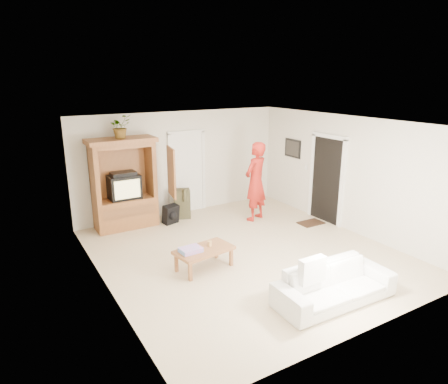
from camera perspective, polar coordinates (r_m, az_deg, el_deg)
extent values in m
plane|color=tan|center=(8.14, 3.07, -8.68)|extent=(6.00, 6.00, 0.00)
plane|color=white|center=(7.43, 3.37, 9.84)|extent=(6.00, 6.00, 0.00)
plane|color=silver|center=(10.23, -6.17, 4.15)|extent=(5.50, 0.00, 5.50)
plane|color=silver|center=(5.59, 20.68, -7.18)|extent=(5.50, 0.00, 5.50)
plane|color=silver|center=(6.62, -17.02, -3.20)|extent=(0.00, 6.00, 6.00)
plane|color=silver|center=(9.45, 17.24, 2.49)|extent=(0.00, 6.00, 6.00)
cube|color=#98592F|center=(9.63, -13.81, -2.88)|extent=(1.40, 0.60, 0.70)
cube|color=#98592F|center=(9.22, -18.06, 2.09)|extent=(0.10, 0.60, 1.20)
cube|color=#98592F|center=(9.57, -10.47, 3.12)|extent=(0.10, 0.60, 1.20)
cube|color=#98592F|center=(9.63, -14.66, 2.94)|extent=(1.40, 0.06, 1.20)
cube|color=#98592F|center=(9.25, -14.47, 6.54)|extent=(1.40, 0.60, 0.10)
cube|color=#98592F|center=(9.23, -14.52, 7.15)|extent=(1.52, 0.68, 0.10)
cube|color=#98592F|center=(9.26, -7.54, 2.82)|extent=(0.16, 0.67, 1.15)
cube|color=black|center=(9.48, -14.11, 0.75)|extent=(0.70, 0.52, 0.55)
cube|color=tan|center=(9.23, -13.62, 0.37)|extent=(0.58, 0.02, 0.42)
cube|color=black|center=(9.37, -14.19, 2.57)|extent=(0.55, 0.35, 0.08)
cube|color=#925D32|center=(9.34, -13.33, -2.80)|extent=(1.19, 0.03, 0.25)
cube|color=white|center=(10.33, -5.30, 2.69)|extent=(0.85, 0.05, 2.04)
cube|color=black|center=(9.89, 14.46, 1.64)|extent=(0.05, 0.90, 2.04)
cube|color=black|center=(10.71, 9.80, 6.18)|extent=(0.03, 0.60, 0.48)
cube|color=#382316|center=(9.91, 12.30, -4.33)|extent=(0.60, 0.40, 0.02)
imported|color=#4C7238|center=(9.17, -14.61, 9.04)|extent=(0.58, 0.54, 0.52)
imported|color=#A31D15|center=(9.71, 4.53, 1.51)|extent=(0.83, 0.69, 1.93)
imported|color=silver|center=(6.63, 15.51, -12.62)|extent=(2.00, 0.83, 0.58)
cube|color=#925D32|center=(7.37, -2.87, -8.29)|extent=(1.14, 0.73, 0.06)
cube|color=#925D32|center=(7.05, -4.84, -11.30)|extent=(0.07, 0.07, 0.34)
cube|color=#925D32|center=(7.39, -6.83, -10.03)|extent=(0.07, 0.07, 0.34)
cube|color=#925D32|center=(7.56, 1.02, -9.28)|extent=(0.07, 0.07, 0.34)
cube|color=#925D32|center=(7.87, -1.09, -8.21)|extent=(0.07, 0.07, 0.34)
cube|color=#FF549F|center=(7.23, -4.79, -8.23)|extent=(0.40, 0.31, 0.08)
cylinder|color=tan|center=(7.44, -2.06, -7.37)|extent=(0.08, 0.08, 0.10)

